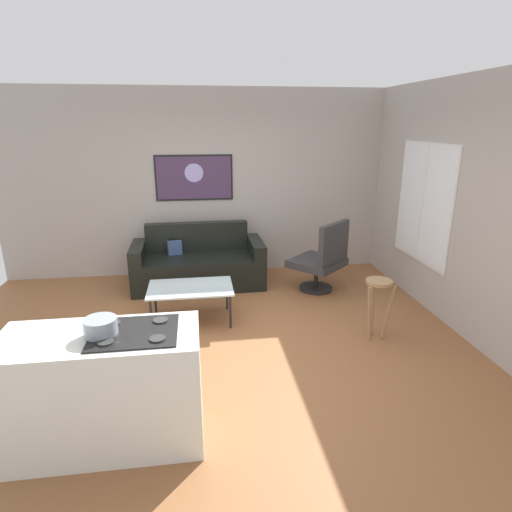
% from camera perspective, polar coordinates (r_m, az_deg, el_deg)
% --- Properties ---
extents(ground, '(6.40, 6.40, 0.04)m').
position_cam_1_polar(ground, '(4.72, -3.60, -11.90)').
color(ground, '#915A35').
extents(back_wall, '(6.40, 0.05, 2.80)m').
position_cam_1_polar(back_wall, '(6.59, -5.55, 9.65)').
color(back_wall, '#A9A098').
rests_on(back_wall, ground).
extents(right_wall, '(0.05, 6.40, 2.80)m').
position_cam_1_polar(right_wall, '(5.35, 25.24, 6.24)').
color(right_wall, '#ACA39B').
rests_on(right_wall, ground).
extents(couch, '(1.89, 0.86, 0.87)m').
position_cam_1_polar(couch, '(6.26, -7.76, -1.21)').
color(couch, black).
rests_on(couch, ground).
extents(coffee_table, '(1.00, 0.63, 0.43)m').
position_cam_1_polar(coffee_table, '(5.10, -8.82, -4.50)').
color(coffee_table, silver).
rests_on(coffee_table, ground).
extents(armchair, '(0.93, 0.92, 1.02)m').
position_cam_1_polar(armchair, '(5.97, 8.97, -0.39)').
color(armchair, black).
rests_on(armchair, ground).
extents(bar_stool, '(0.33, 0.32, 0.69)m').
position_cam_1_polar(bar_stool, '(4.78, 16.12, -5.18)').
color(bar_stool, '#9D754D').
rests_on(bar_stool, ground).
extents(kitchen_counter, '(1.40, 0.62, 0.91)m').
position_cam_1_polar(kitchen_counter, '(3.41, -19.74, -16.55)').
color(kitchen_counter, silver).
rests_on(kitchen_counter, ground).
extents(mixing_bowl, '(0.23, 0.23, 0.13)m').
position_cam_1_polar(mixing_bowl, '(3.15, -20.21, -9.04)').
color(mixing_bowl, gray).
rests_on(mixing_bowl, kitchen_counter).
extents(wall_painting, '(1.16, 0.03, 0.68)m').
position_cam_1_polar(wall_painting, '(6.53, -8.34, 10.40)').
color(wall_painting, black).
extents(window, '(0.03, 1.29, 1.52)m').
position_cam_1_polar(window, '(5.85, 21.67, 6.60)').
color(window, silver).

